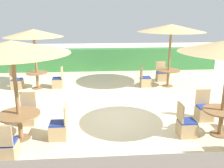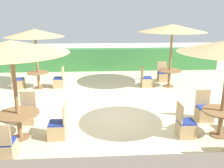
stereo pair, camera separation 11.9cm
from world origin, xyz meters
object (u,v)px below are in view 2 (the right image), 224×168
object	(u,v)px
round_table_back_right	(169,74)
round_table_front_right	(221,116)
parasol_front_left	(11,47)
patio_chair_front_left_north	(28,115)
parasol_back_left	(35,33)
patio_chair_front_left_east	(58,129)
parasol_back_right	(172,28)
patio_chair_back_right_west	(146,81)
round_table_back_left	(38,76)
patio_chair_front_right_north	(204,112)
round_table_front_left	(19,118)
patio_chair_back_right_north	(162,76)
patio_chair_front_left_south	(5,149)
patio_chair_back_left_east	(59,82)
patio_chair_back_left_west	(18,83)
patio_chair_front_right_west	(185,127)

from	to	relation	value
round_table_back_right	round_table_front_right	bearing A→B (deg)	-89.51
parasol_front_left	patio_chair_front_left_north	distance (m)	2.36
parasol_back_left	patio_chair_front_left_east	bearing A→B (deg)	-72.15
parasol_back_right	patio_chair_back_right_west	distance (m)	2.54
round_table_back_left	patio_chair_front_left_east	bearing A→B (deg)	-72.15
parasol_front_left	parasol_back_right	bearing A→B (deg)	40.50
parasol_back_right	patio_chair_front_right_north	size ratio (longest dim) A/B	3.12
round_table_back_left	round_table_front_left	xyz separation A→B (m)	(0.51, -4.66, 0.03)
parasol_back_left	round_table_front_right	bearing A→B (deg)	-39.63
parasol_back_left	patio_chair_front_left_north	xyz separation A→B (m)	(0.47, -3.70, -2.13)
round_table_front_right	patio_chair_back_right_north	bearing A→B (deg)	90.94
round_table_back_right	patio_chair_front_left_south	xyz separation A→B (m)	(-5.35, -5.53, -0.33)
parasol_front_left	round_table_front_left	world-z (taller)	parasol_front_left
patio_chair_back_left_east	round_table_front_left	xyz separation A→B (m)	(-0.37, -4.69, 0.31)
round_table_front_left	round_table_front_right	world-z (taller)	round_table_front_right
patio_chair_back_left_west	round_table_back_right	size ratio (longest dim) A/B	0.90
round_table_front_left	patio_chair_front_left_north	size ratio (longest dim) A/B	1.16
round_table_back_left	patio_chair_front_right_west	bearing A→B (deg)	-44.51
patio_chair_back_right_west	patio_chair_front_right_north	bearing A→B (deg)	16.12
patio_chair_front_right_north	round_table_back_right	bearing A→B (deg)	-89.40
patio_chair_back_right_west	parasol_front_left	world-z (taller)	parasol_front_left
parasol_back_right	patio_chair_front_left_east	xyz separation A→B (m)	(-4.30, -4.58, -2.32)
patio_chair_back_right_north	patio_chair_front_right_west	world-z (taller)	same
round_table_front_right	round_table_back_left	bearing A→B (deg)	140.37
round_table_back_right	patio_chair_front_left_north	xyz separation A→B (m)	(-5.35, -3.57, -0.33)
round_table_front_left	patio_chair_front_right_north	size ratio (longest dim) A/B	1.16
round_table_front_left	patio_chair_front_right_west	bearing A→B (deg)	-2.22
round_table_back_left	patio_chair_front_right_north	xyz separation A→B (m)	(5.86, -3.83, -0.27)
round_table_back_left	patio_chair_back_right_north	bearing A→B (deg)	8.07
patio_chair_back_left_east	patio_chair_front_right_north	world-z (taller)	same
patio_chair_front_right_west	parasol_back_right	bearing A→B (deg)	169.14
parasol_back_left	patio_chair_back_right_north	size ratio (longest dim) A/B	2.76
parasol_back_right	patio_chair_front_right_west	world-z (taller)	parasol_back_right
patio_chair_back_left_east	patio_chair_front_left_north	world-z (taller)	same
patio_chair_back_left_east	parasol_back_right	bearing A→B (deg)	-91.86
round_table_back_left	patio_chair_back_right_west	bearing A→B (deg)	-1.26
round_table_back_left	patio_chair_back_left_west	size ratio (longest dim) A/B	0.99
parasol_back_left	parasol_front_left	distance (m)	4.69
parasol_front_left	patio_chair_front_left_south	size ratio (longest dim) A/B	3.03
round_table_back_right	parasol_front_left	world-z (taller)	parasol_front_left
parasol_front_left	patio_chair_back_right_north	bearing A→B (deg)	46.20
patio_chair_front_left_south	patio_chair_front_left_east	bearing A→B (deg)	42.26
parasol_back_left	patio_chair_front_right_north	size ratio (longest dim) A/B	2.76
round_table_front_right	patio_chair_front_right_north	world-z (taller)	patio_chair_front_right_north
parasol_back_left	patio_chair_front_right_north	bearing A→B (deg)	-33.21
patio_chair_back_left_west	parasol_back_right	world-z (taller)	parasol_back_right
patio_chair_back_right_north	round_table_back_left	bearing A→B (deg)	8.07
patio_chair_back_right_north	patio_chair_front_left_south	bearing A→B (deg)	50.71
parasol_back_left	parasol_front_left	size ratio (longest dim) A/B	0.91
parasol_back_left	patio_chair_front_right_north	distance (m)	7.32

